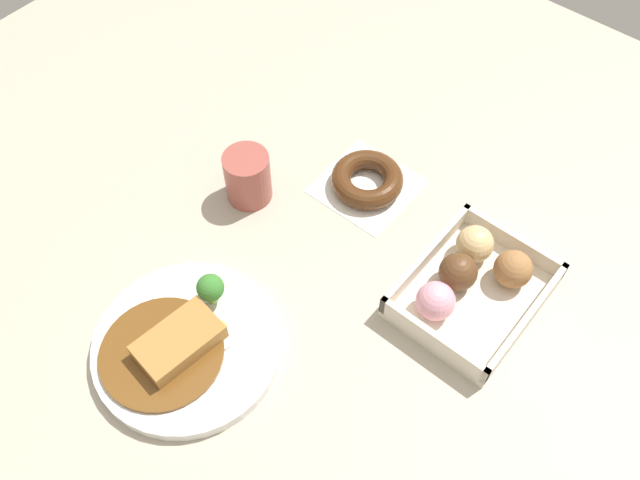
# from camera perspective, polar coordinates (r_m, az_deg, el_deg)

# --- Properties ---
(ground_plane) EXTENTS (1.60, 1.60, 0.00)m
(ground_plane) POSITION_cam_1_polar(r_m,az_deg,el_deg) (0.89, -2.46, -5.54)
(ground_plane) COLOR #B2A893
(curry_plate) EXTENTS (0.24, 0.24, 0.07)m
(curry_plate) POSITION_cam_1_polar(r_m,az_deg,el_deg) (0.87, -11.34, -8.62)
(curry_plate) COLOR white
(curry_plate) RESTS_ON ground_plane
(donut_box) EXTENTS (0.20, 0.16, 0.06)m
(donut_box) POSITION_cam_1_polar(r_m,az_deg,el_deg) (0.90, 12.72, -3.54)
(donut_box) COLOR beige
(donut_box) RESTS_ON ground_plane
(chocolate_ring_donut) EXTENTS (0.13, 0.13, 0.03)m
(chocolate_ring_donut) POSITION_cam_1_polar(r_m,az_deg,el_deg) (1.00, 4.01, 5.10)
(chocolate_ring_donut) COLOR white
(chocolate_ring_donut) RESTS_ON ground_plane
(coffee_mug) EXTENTS (0.07, 0.07, 0.08)m
(coffee_mug) POSITION_cam_1_polar(r_m,az_deg,el_deg) (0.97, -6.15, 5.33)
(coffee_mug) COLOR #9E4C42
(coffee_mug) RESTS_ON ground_plane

